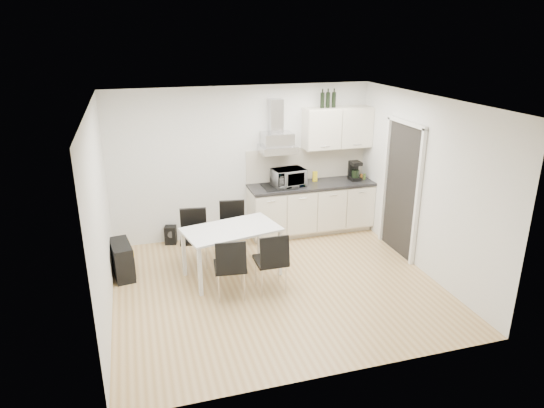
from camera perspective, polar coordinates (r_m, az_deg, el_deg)
The scene contains 15 objects.
ground at distance 7.03m, azimuth 0.56°, elevation -9.55°, with size 4.50×4.50×0.00m, color tan.
wall_back at distance 8.34m, azimuth -3.43°, elevation 4.85°, with size 4.50×0.10×2.60m, color silver.
wall_front at distance 4.76m, azimuth 7.70°, elevation -7.11°, with size 4.50×0.10×2.60m, color silver.
wall_left at distance 6.25m, azimuth -19.53°, elevation -1.43°, with size 0.10×4.00×2.60m, color silver.
wall_right at distance 7.43m, azimuth 17.44°, elevation 2.10°, with size 0.10×4.00×2.60m, color silver.
ceiling at distance 6.19m, azimuth 0.64°, elevation 11.96°, with size 4.50×4.50×0.00m, color white.
doorway at distance 7.93m, azimuth 14.86°, elevation 1.53°, with size 0.08×1.04×2.10m, color white.
kitchenette at distance 8.57m, azimuth 4.83°, elevation 1.95°, with size 2.22×0.64×2.52m.
dining_table at distance 7.04m, azimuth -4.80°, elevation -3.53°, with size 1.48×1.04×0.75m.
chair_far_left at distance 7.49m, azimuth -9.13°, elevation -4.10°, with size 0.44×0.50×0.88m, color black, non-canonical shape.
chair_far_right at distance 7.76m, azimuth -4.57°, elevation -3.06°, with size 0.44×0.50×0.88m, color black, non-canonical shape.
chair_near_left at distance 6.59m, azimuth -4.95°, elevation -7.40°, with size 0.44×0.50×0.88m, color black, non-canonical shape.
chair_near_right at distance 6.72m, azimuth -0.17°, elevation -6.74°, with size 0.44×0.50×0.88m, color black, non-canonical shape.
guitar_amp at distance 7.50m, azimuth -17.23°, elevation -6.27°, with size 0.36×0.66×0.52m.
floor_speaker at distance 8.44m, azimuth -11.83°, elevation -3.58°, with size 0.19×0.17×0.32m, color black.
Camera 1 is at (-1.80, -5.86, 3.44)m, focal length 32.00 mm.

